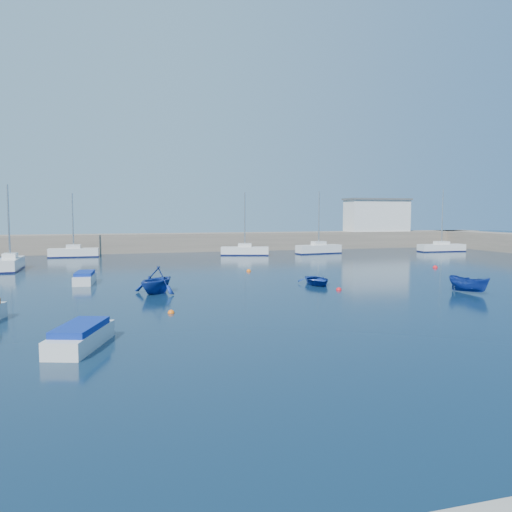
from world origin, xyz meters
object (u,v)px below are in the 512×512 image
object	(u,v)px
motorboat_1	(85,278)
sailboat_7	(319,249)
harbor_office	(377,216)
dinghy_center	(317,280)
sailboat_8	(441,247)
dinghy_right	(469,284)
sailboat_5	(74,252)
motorboat_3	(81,336)
dinghy_left	(156,280)
motorboat_2	(1,264)
sailboat_3	(10,263)
sailboat_6	(245,250)

from	to	relation	value
motorboat_1	sailboat_7	bearing A→B (deg)	41.63
harbor_office	dinghy_center	size ratio (longest dim) A/B	2.96
sailboat_7	dinghy_center	world-z (taller)	sailboat_7
sailboat_8	dinghy_right	world-z (taller)	sailboat_8
motorboat_1	dinghy_center	distance (m)	18.15
sailboat_5	motorboat_3	xyz separation A→B (m)	(3.46, -45.11, -0.17)
dinghy_right	sailboat_8	bearing A→B (deg)	40.41
motorboat_3	dinghy_right	bearing A→B (deg)	34.83
sailboat_7	dinghy_left	world-z (taller)	sailboat_7
harbor_office	motorboat_2	size ratio (longest dim) A/B	2.22
dinghy_center	harbor_office	bearing A→B (deg)	58.93
motorboat_2	dinghy_left	distance (m)	24.56
sailboat_8	dinghy_center	xyz separation A→B (m)	(-30.48, -26.25, -0.24)
sailboat_5	dinghy_center	xyz separation A→B (m)	(19.84, -31.03, -0.28)
dinghy_left	sailboat_8	bearing A→B (deg)	71.28
sailboat_5	sailboat_8	xyz separation A→B (m)	(50.32, -4.78, -0.04)
sailboat_3	dinghy_left	xyz separation A→B (m)	(12.42, -18.17, 0.28)
harbor_office	sailboat_7	xyz separation A→B (m)	(-14.07, -9.33, -4.44)
sailboat_5	sailboat_6	world-z (taller)	sailboat_6
harbor_office	sailboat_5	distance (m)	46.48
sailboat_5	dinghy_right	xyz separation A→B (m)	(28.32, -37.68, -0.03)
sailboat_3	sailboat_5	size ratio (longest dim) A/B	1.03
harbor_office	sailboat_7	world-z (taller)	sailboat_7
motorboat_3	dinghy_center	distance (m)	21.60
motorboat_3	harbor_office	bearing A→B (deg)	68.49
sailboat_8	motorboat_1	size ratio (longest dim) A/B	2.27
dinghy_left	dinghy_right	distance (m)	21.52
sailboat_6	sailboat_5	bearing A→B (deg)	98.49
sailboat_6	motorboat_1	world-z (taller)	sailboat_6
sailboat_7	sailboat_8	world-z (taller)	sailboat_8
sailboat_5	dinghy_left	distance (m)	32.73
sailboat_5	motorboat_3	bearing A→B (deg)	-174.30
sailboat_6	sailboat_7	bearing A→B (deg)	-75.02
sailboat_8	motorboat_3	bearing A→B (deg)	132.28
motorboat_1	dinghy_right	xyz separation A→B (m)	(25.71, -12.35, 0.16)
motorboat_1	dinghy_right	bearing A→B (deg)	-21.01
sailboat_3	dinghy_center	xyz separation A→B (m)	(24.65, -17.37, -0.30)
sailboat_7	sailboat_8	size ratio (longest dim) A/B	0.95
sailboat_3	motorboat_3	world-z (taller)	sailboat_3
harbor_office	sailboat_8	world-z (taller)	sailboat_8
dinghy_left	dinghy_right	world-z (taller)	dinghy_left
sailboat_6	dinghy_center	size ratio (longest dim) A/B	2.44
sailboat_5	dinghy_center	bearing A→B (deg)	-146.08
sailboat_3	sailboat_5	bearing A→B (deg)	69.81
sailboat_6	dinghy_left	bearing A→B (deg)	170.92
sailboat_7	dinghy_left	size ratio (longest dim) A/B	2.40
sailboat_8	dinghy_right	distance (m)	39.58
dinghy_left	dinghy_right	bearing A→B (deg)	23.15
motorboat_2	dinghy_right	bearing A→B (deg)	-74.33
sailboat_5	motorboat_2	bearing A→B (deg)	153.32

